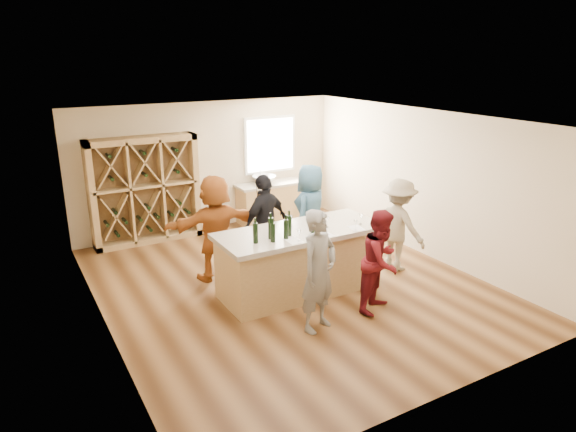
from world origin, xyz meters
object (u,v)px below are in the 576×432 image
wine_bottle_a (255,233)px  wine_bottle_f (313,225)px  wine_bottle_c (271,228)px  person_near_left (319,271)px  person_far_mid (265,223)px  tasting_counter_base (300,263)px  wine_rack (145,190)px  person_server (398,225)px  wine_bottle_b (273,233)px  wine_bottle_d (286,229)px  sink (264,180)px  wine_bottle_e (289,225)px  person_far_left (216,227)px  person_near_right (381,261)px  person_far_right (310,212)px

wine_bottle_a → wine_bottle_f: (0.94, -0.12, -0.01)m
wine_bottle_c → person_near_left: (0.21, -1.02, -0.36)m
wine_bottle_a → wine_bottle_f: bearing=-7.0°
person_far_mid → wine_bottle_f: person_far_mid is taller
tasting_counter_base → wine_bottle_f: bearing=-80.5°
wine_rack → person_server: (3.52, -3.69, -0.26)m
wine_bottle_b → person_server: bearing=3.9°
wine_bottle_d → person_far_mid: person_far_mid is taller
wine_bottle_f → wine_bottle_d: bearing=174.3°
wine_bottle_c → wine_bottle_f: (0.65, -0.17, -0.02)m
wine_bottle_d → person_far_mid: bearing=76.0°
sink → wine_bottle_a: size_ratio=1.73×
wine_bottle_e → person_far_mid: size_ratio=0.18×
wine_bottle_a → person_far_left: 1.42m
person_server → person_far_mid: size_ratio=0.95×
wine_bottle_d → person_near_left: bearing=-89.4°
person_near_right → person_far_left: (-1.71, 2.34, 0.13)m
person_server → tasting_counter_base: bearing=76.5°
wine_bottle_a → wine_bottle_d: (0.48, -0.07, -0.00)m
wine_bottle_f → sink: bearing=73.6°
person_far_left → person_server: bearing=157.6°
wine_bottle_e → person_server: 2.33m
wine_bottle_b → person_far_right: bearing=42.3°
wine_rack → person_far_right: (2.45, -2.44, -0.19)m
person_server → sink: bearing=1.9°
wine_bottle_e → person_far_left: size_ratio=0.18×
tasting_counter_base → wine_bottle_d: bearing=-148.1°
wine_bottle_e → person_server: size_ratio=0.19×
wine_bottle_c → person_near_right: 1.74m
person_near_left → wine_bottle_c: bearing=81.9°
wine_bottle_f → wine_bottle_b: bearing=177.8°
person_near_left → wine_bottle_f: (0.45, 0.86, 0.34)m
tasting_counter_base → wine_bottle_b: wine_bottle_b is taller
person_server → wine_bottle_c: bearing=80.1°
person_near_left → person_far_left: 2.42m
wine_bottle_c → wine_bottle_e: wine_bottle_c is taller
sink → tasting_counter_base: 3.75m
wine_rack → person_near_right: size_ratio=1.38×
person_near_left → wine_bottle_d: bearing=71.1°
wine_bottle_a → person_far_mid: (0.81, 1.26, -0.35)m
tasting_counter_base → wine_bottle_d: wine_bottle_d is taller
tasting_counter_base → wine_bottle_c: (-0.60, -0.13, 0.75)m
wine_bottle_a → wine_bottle_b: wine_bottle_a is taller
sink → wine_bottle_f: size_ratio=1.81×
wine_bottle_e → person_near_left: 1.07m
wine_bottle_f → person_near_right: bearing=-50.8°
person_near_left → wine_bottle_f: person_near_left is taller
wine_rack → tasting_counter_base: wine_rack is taller
wine_bottle_b → person_near_right: person_near_right is taller
wine_bottle_e → person_far_mid: bearing=80.0°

